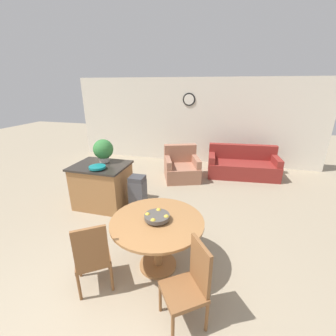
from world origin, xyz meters
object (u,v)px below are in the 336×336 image
(dining_chair_near_left, at_px, (92,255))
(dining_chair_near_right, at_px, (190,282))
(fruit_bowl, at_px, (157,217))
(kitchen_island, at_px, (102,185))
(couch, at_px, (242,166))
(potted_plant, at_px, (103,150))
(armchair, at_px, (181,168))
(dining_table, at_px, (157,231))
(teal_bowl, at_px, (97,167))
(trash_bin, at_px, (138,194))

(dining_chair_near_left, distance_m, dining_chair_near_right, 1.23)
(dining_chair_near_left, xyz_separation_m, fruit_bowl, (0.65, 0.57, 0.30))
(kitchen_island, relative_size, couch, 0.56)
(potted_plant, distance_m, armchair, 2.34)
(couch, bearing_deg, dining_table, -113.81)
(kitchen_island, bearing_deg, teal_bowl, -70.25)
(armchair, bearing_deg, kitchen_island, -145.79)
(dining_table, bearing_deg, armchair, 95.93)
(dining_chair_near_left, relative_size, fruit_bowl, 2.91)
(dining_chair_near_left, height_order, dining_chair_near_right, same)
(dining_table, xyz_separation_m, potted_plant, (-1.69, 1.61, 0.59))
(potted_plant, height_order, couch, potted_plant)
(armchair, bearing_deg, trash_bin, -125.11)
(fruit_bowl, relative_size, kitchen_island, 0.30)
(kitchen_island, distance_m, trash_bin, 0.83)
(potted_plant, bearing_deg, couch, 38.04)
(kitchen_island, relative_size, trash_bin, 1.43)
(dining_table, distance_m, dining_chair_near_left, 0.87)
(dining_table, relative_size, dining_chair_near_left, 1.29)
(dining_chair_near_right, distance_m, trash_bin, 2.45)
(potted_plant, xyz_separation_m, trash_bin, (0.85, -0.27, -0.80))
(potted_plant, relative_size, trash_bin, 0.63)
(dining_table, bearing_deg, dining_chair_near_right, -48.90)
(dining_chair_near_left, height_order, couch, dining_chair_near_left)
(couch, bearing_deg, teal_bowl, -141.47)
(dining_table, bearing_deg, fruit_bowl, -148.55)
(couch, bearing_deg, trash_bin, -134.98)
(teal_bowl, bearing_deg, fruit_bowl, -36.10)
(dining_table, relative_size, couch, 0.64)
(teal_bowl, relative_size, potted_plant, 0.66)
(dining_chair_near_right, xyz_separation_m, teal_bowl, (-2.15, 1.81, 0.45))
(trash_bin, distance_m, couch, 3.38)
(dining_chair_near_left, relative_size, dining_chair_near_right, 1.00)
(dining_table, distance_m, dining_chair_near_right, 0.87)
(kitchen_island, distance_m, armchair, 2.32)
(fruit_bowl, xyz_separation_m, kitchen_island, (-1.67, 1.40, -0.36))
(dining_chair_near_right, distance_m, couch, 4.67)
(teal_bowl, bearing_deg, kitchen_island, 109.75)
(teal_bowl, bearing_deg, potted_plant, 103.40)
(dining_table, height_order, dining_chair_near_right, dining_chair_near_right)
(potted_plant, bearing_deg, dining_table, -43.52)
(potted_plant, xyz_separation_m, couch, (2.99, 2.34, -0.90))
(dining_chair_near_right, relative_size, teal_bowl, 3.06)
(dining_chair_near_right, xyz_separation_m, couch, (0.73, 4.60, -0.23))
(potted_plant, distance_m, trash_bin, 1.20)
(teal_bowl, height_order, armchair, teal_bowl)
(dining_chair_near_right, height_order, kitchen_island, dining_chair_near_right)
(dining_table, height_order, armchair, armchair)
(teal_bowl, bearing_deg, armchair, 59.89)
(dining_chair_near_left, relative_size, potted_plant, 2.02)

